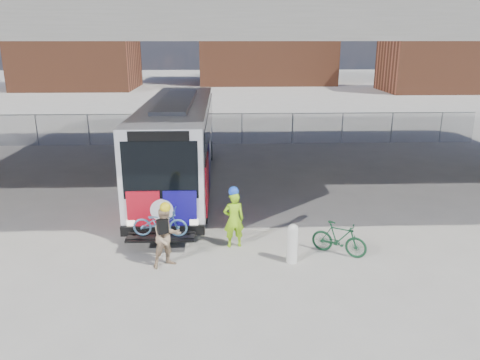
{
  "coord_description": "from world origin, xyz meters",
  "views": [
    {
      "loc": [
        -0.14,
        -15.36,
        6.07
      ],
      "look_at": [
        0.41,
        -0.69,
        1.6
      ],
      "focal_mm": 35.0,
      "sensor_mm": 36.0,
      "label": 1
    }
  ],
  "objects_px": {
    "bus": "(178,137)",
    "cyclist_tan": "(167,237)",
    "bollard": "(292,242)",
    "cyclist_hivis": "(234,218)",
    "bike_parked": "(339,239)"
  },
  "relations": [
    {
      "from": "bus",
      "to": "bike_parked",
      "type": "xyz_separation_m",
      "value": [
        5.2,
        -7.0,
        -1.62
      ]
    },
    {
      "from": "bus",
      "to": "cyclist_hivis",
      "type": "xyz_separation_m",
      "value": [
        2.16,
        -6.33,
        -1.19
      ]
    },
    {
      "from": "cyclist_tan",
      "to": "bike_parked",
      "type": "bearing_deg",
      "value": -23.87
    },
    {
      "from": "cyclist_hivis",
      "to": "bus",
      "type": "bearing_deg",
      "value": -82.96
    },
    {
      "from": "cyclist_hivis",
      "to": "cyclist_tan",
      "type": "bearing_deg",
      "value": 21.35
    },
    {
      "from": "bus",
      "to": "cyclist_hivis",
      "type": "bearing_deg",
      "value": -71.17
    },
    {
      "from": "cyclist_tan",
      "to": "bike_parked",
      "type": "distance_m",
      "value": 4.95
    },
    {
      "from": "bus",
      "to": "cyclist_tan",
      "type": "distance_m",
      "value": 7.65
    },
    {
      "from": "cyclist_hivis",
      "to": "cyclist_tan",
      "type": "xyz_separation_m",
      "value": [
        -1.86,
        -1.22,
        -0.03
      ]
    },
    {
      "from": "bus",
      "to": "bollard",
      "type": "distance_m",
      "value": 8.49
    },
    {
      "from": "bollard",
      "to": "cyclist_tan",
      "type": "xyz_separation_m",
      "value": [
        -3.48,
        -0.1,
        0.27
      ]
    },
    {
      "from": "bollard",
      "to": "cyclist_hivis",
      "type": "height_order",
      "value": "cyclist_hivis"
    },
    {
      "from": "bollard",
      "to": "cyclist_tan",
      "type": "bearing_deg",
      "value": -178.43
    },
    {
      "from": "bus",
      "to": "cyclist_tan",
      "type": "relative_size",
      "value": 6.89
    },
    {
      "from": "bus",
      "to": "cyclist_tan",
      "type": "bearing_deg",
      "value": -87.75
    }
  ]
}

